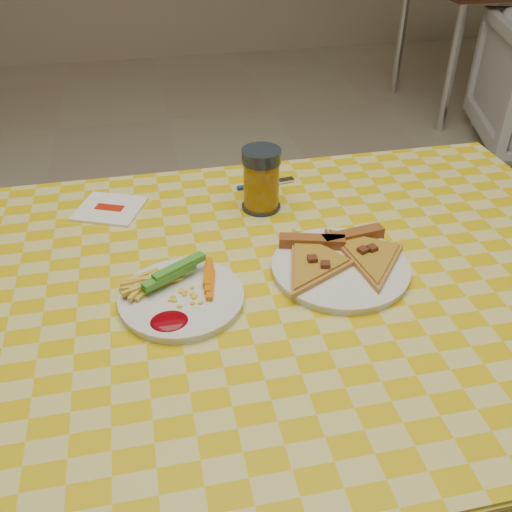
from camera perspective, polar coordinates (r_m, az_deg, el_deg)
The scene contains 8 objects.
table at distance 1.00m, azimuth 1.03°, elevation -5.96°, with size 1.28×0.88×0.76m.
plate_left at distance 0.91m, azimuth -7.44°, elevation -4.31°, with size 0.20×0.20×0.01m, color white.
plate_right at distance 0.98m, azimuth 8.40°, elevation -1.27°, with size 0.23×0.23×0.01m, color white.
fries_veggies at distance 0.92m, azimuth -8.15°, elevation -2.99°, with size 0.17×0.16×0.04m.
pizza_slices at distance 0.99m, azimuth 8.36°, elevation 0.01°, with size 0.28×0.25×0.02m.
drink_glass at distance 1.13m, azimuth 0.53°, elevation 7.60°, with size 0.08×0.08×0.13m.
napkin at distance 1.18m, azimuth -14.42°, elevation 4.60°, with size 0.16×0.15×0.01m.
fork at distance 1.24m, azimuth 1.06°, elevation 7.28°, with size 0.13×0.03×0.01m.
Camera 1 is at (-0.18, -0.73, 1.34)m, focal length 40.00 mm.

